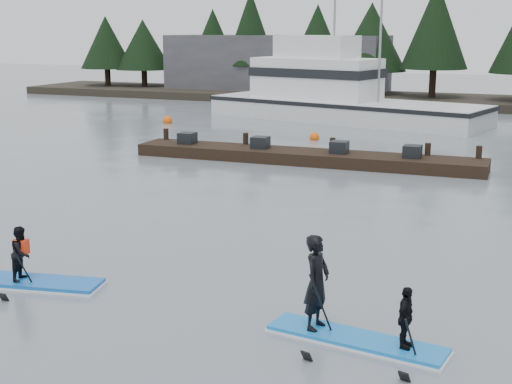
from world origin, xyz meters
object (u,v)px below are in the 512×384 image
at_px(fishing_boat_large, 337,108).
at_px(paddleboard_duo, 345,306).
at_px(paddleboard_solo, 23,268).
at_px(floating_dock, 304,157).

height_order(fishing_boat_large, paddleboard_duo, fishing_boat_large).
height_order(paddleboard_solo, paddleboard_duo, paddleboard_duo).
relative_size(fishing_boat_large, paddleboard_solo, 4.96).
height_order(fishing_boat_large, paddleboard_solo, fishing_boat_large).
bearing_deg(paddleboard_solo, paddleboard_duo, -11.54).
bearing_deg(fishing_boat_large, floating_dock, -65.64).
distance_m(fishing_boat_large, floating_dock, 14.65).
distance_m(floating_dock, paddleboard_duo, 17.64).
distance_m(paddleboard_solo, paddleboard_duo, 7.36).
height_order(floating_dock, paddleboard_duo, paddleboard_duo).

